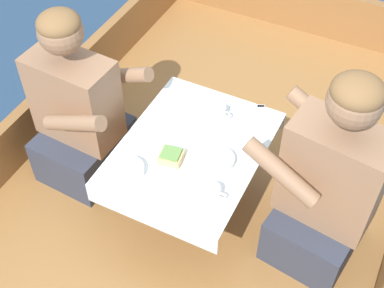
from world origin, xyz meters
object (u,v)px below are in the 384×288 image
(person_starboard, at_px, (327,189))
(coffee_cup_starboard, at_px, (218,112))
(person_port, at_px, (79,115))
(coffee_cup_port, at_px, (212,192))
(sandwich, at_px, (171,156))

(person_starboard, bearing_deg, coffee_cup_starboard, -8.13)
(person_starboard, bearing_deg, person_port, 11.32)
(person_starboard, distance_m, coffee_cup_starboard, 0.61)
(person_port, relative_size, coffee_cup_port, 9.64)
(person_port, distance_m, sandwich, 0.57)
(person_starboard, bearing_deg, coffee_cup_port, 41.10)
(coffee_cup_port, relative_size, coffee_cup_starboard, 0.98)
(coffee_cup_starboard, bearing_deg, coffee_cup_port, -68.55)
(person_starboard, height_order, sandwich, person_starboard)
(person_port, distance_m, coffee_cup_starboard, 0.67)
(coffee_cup_port, distance_m, coffee_cup_starboard, 0.47)
(person_port, relative_size, coffee_cup_starboard, 9.46)
(sandwich, relative_size, coffee_cup_starboard, 1.09)
(person_port, height_order, person_starboard, person_starboard)
(sandwich, relative_size, coffee_cup_port, 1.11)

